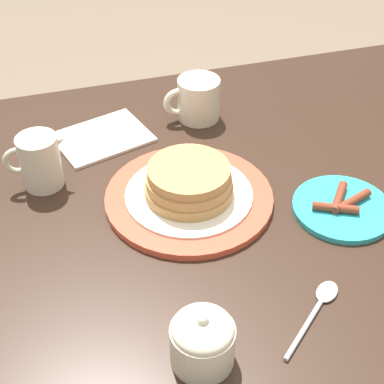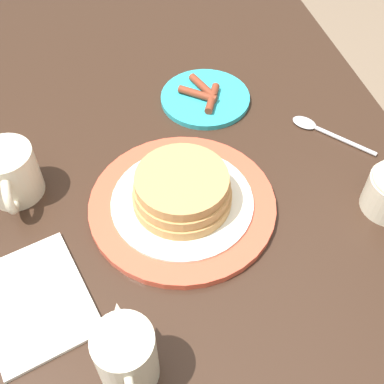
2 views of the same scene
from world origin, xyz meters
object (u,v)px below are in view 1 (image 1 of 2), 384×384
Objects in this scene: pancake_plate at (189,189)px; spoon at (319,304)px; side_plate_bacon at (342,207)px; napkin at (102,137)px; creamer_pitcher at (40,160)px; sugar_bowl at (202,340)px; coffee_mug at (197,99)px.

pancake_plate reaches higher than spoon.
napkin is (0.34, -0.31, -0.00)m from side_plate_bacon.
side_plate_bacon is 0.50m from creamer_pitcher.
side_plate_bacon is at bearing 157.72° from pancake_plate.
napkin is at bearing -42.83° from side_plate_bacon.
sugar_bowl reaches higher than pancake_plate.
pancake_plate is 2.47× the size of coffee_mug.
sugar_bowl is (0.16, 0.54, -0.00)m from coffee_mug.
spoon is (-0.22, 0.48, 0.00)m from napkin.
coffee_mug is 0.88× the size of spoon.
side_plate_bacon is 1.26× the size of spoon.
pancake_plate is at bearing 70.06° from coffee_mug.
spoon is at bearing -169.02° from sugar_bowl.
creamer_pitcher is (0.31, 0.13, 0.01)m from coffee_mug.
napkin is at bearing -65.95° from spoon.
coffee_mug is at bearing -157.97° from creamer_pitcher.
napkin is (0.19, 0.02, -0.04)m from coffee_mug.
creamer_pitcher reaches higher than side_plate_bacon.
side_plate_bacon is 1.43× the size of coffee_mug.
sugar_bowl reaches higher than coffee_mug.
coffee_mug is 1.02× the size of creamer_pitcher.
sugar_bowl reaches higher than spoon.
coffee_mug reaches higher than napkin.
spoon is (-0.02, 0.50, -0.04)m from coffee_mug.
side_plate_bacon is 0.37m from sugar_bowl.
side_plate_bacon is 1.46× the size of creamer_pitcher.
pancake_plate reaches higher than side_plate_bacon.
side_plate_bacon reaches higher than napkin.
napkin is 1.54× the size of spoon.
spoon is (-0.11, 0.26, -0.02)m from pancake_plate.
coffee_mug is 0.51m from spoon.
sugar_bowl is at bearing 10.98° from spoon.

